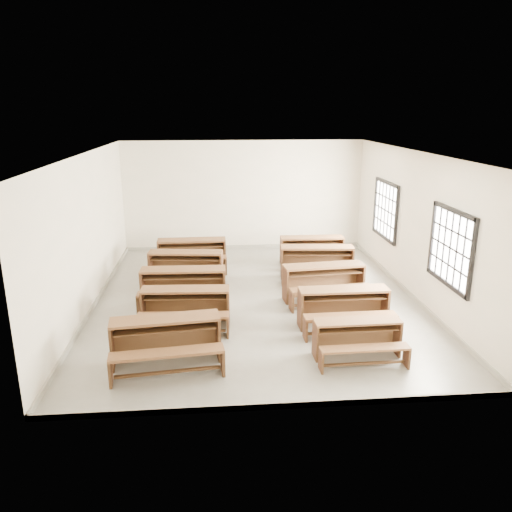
{
  "coord_description": "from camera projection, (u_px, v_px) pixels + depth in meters",
  "views": [
    {
      "loc": [
        -0.9,
        -10.31,
        4.07
      ],
      "look_at": [
        0.0,
        0.0,
        1.0
      ],
      "focal_mm": 35.0,
      "sensor_mm": 36.0,
      "label": 1
    }
  ],
  "objects": [
    {
      "name": "desk_set_3",
      "position": [
        186.0,
        265.0,
        11.94
      ],
      "size": [
        1.85,
        1.1,
        0.79
      ],
      "rotation": [
        0.0,
        0.0,
        -0.11
      ],
      "color": "brown",
      "rests_on": "ground"
    },
    {
      "name": "desk_set_7",
      "position": [
        324.0,
        280.0,
        10.92
      ],
      "size": [
        1.85,
        1.09,
        0.8
      ],
      "rotation": [
        0.0,
        0.0,
        0.1
      ],
      "color": "brown",
      "rests_on": "ground"
    },
    {
      "name": "desk_set_6",
      "position": [
        344.0,
        305.0,
        9.55
      ],
      "size": [
        1.73,
        0.91,
        0.77
      ],
      "rotation": [
        0.0,
        0.0,
        0.01
      ],
      "color": "brown",
      "rests_on": "ground"
    },
    {
      "name": "desk_set_0",
      "position": [
        166.0,
        338.0,
        8.15
      ],
      "size": [
        1.86,
        1.12,
        0.8
      ],
      "rotation": [
        0.0,
        0.0,
        0.11
      ],
      "color": "brown",
      "rests_on": "ground"
    },
    {
      "name": "desk_set_1",
      "position": [
        185.0,
        305.0,
        9.58
      ],
      "size": [
        1.73,
        0.97,
        0.76
      ],
      "rotation": [
        0.0,
        0.0,
        -0.05
      ],
      "color": "brown",
      "rests_on": "ground"
    },
    {
      "name": "desk_set_4",
      "position": [
        192.0,
        252.0,
        13.04
      ],
      "size": [
        1.78,
        0.95,
        0.8
      ],
      "rotation": [
        0.0,
        0.0,
        0.02
      ],
      "color": "brown",
      "rests_on": "ground"
    },
    {
      "name": "room",
      "position": [
        260.0,
        204.0,
        10.48
      ],
      "size": [
        8.5,
        8.5,
        3.2
      ],
      "color": "gray",
      "rests_on": "ground"
    },
    {
      "name": "desk_set_2",
      "position": [
        183.0,
        284.0,
        10.61
      ],
      "size": [
        1.82,
        0.99,
        0.81
      ],
      "rotation": [
        0.0,
        0.0,
        -0.03
      ],
      "color": "brown",
      "rests_on": "ground"
    },
    {
      "name": "desk_set_9",
      "position": [
        312.0,
        249.0,
        13.43
      ],
      "size": [
        1.71,
        0.91,
        0.76
      ],
      "rotation": [
        0.0,
        0.0,
        -0.02
      ],
      "color": "brown",
      "rests_on": "ground"
    },
    {
      "name": "desk_set_5",
      "position": [
        358.0,
        336.0,
        8.4
      ],
      "size": [
        1.48,
        0.79,
        0.66
      ],
      "rotation": [
        0.0,
        0.0,
        0.02
      ],
      "color": "brown",
      "rests_on": "ground"
    },
    {
      "name": "desk_set_8",
      "position": [
        317.0,
        260.0,
        12.34
      ],
      "size": [
        1.87,
        1.09,
        0.8
      ],
      "rotation": [
        0.0,
        0.0,
        -0.1
      ],
      "color": "brown",
      "rests_on": "ground"
    }
  ]
}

